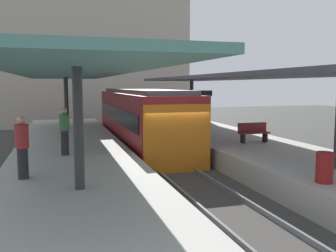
{
  "coord_description": "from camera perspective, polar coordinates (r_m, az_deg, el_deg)",
  "views": [
    {
      "loc": [
        -4.24,
        -13.74,
        3.51
      ],
      "look_at": [
        0.98,
        3.51,
        1.48
      ],
      "focal_mm": 38.78,
      "sensor_mm": 36.0,
      "label": 1
    }
  ],
  "objects": [
    {
      "name": "ground_plane",
      "position": [
        14.8,
        0.3,
        -7.28
      ],
      "size": [
        80.0,
        80.0,
        0.0
      ],
      "primitive_type": "plane",
      "color": "#383835"
    },
    {
      "name": "platform_left",
      "position": [
        14.07,
        -14.74,
        -6.13
      ],
      "size": [
        4.4,
        28.0,
        1.0
      ],
      "primitive_type": "cube",
      "color": "#ADA8A0",
      "rests_on": "ground_plane"
    },
    {
      "name": "platform_right",
      "position": [
        16.2,
        13.29,
        -4.44
      ],
      "size": [
        4.4,
        28.0,
        1.0
      ],
      "primitive_type": "cube",
      "color": "#ADA8A0",
      "rests_on": "ground_plane"
    },
    {
      "name": "track_ballast",
      "position": [
        14.78,
        0.3,
        -6.9
      ],
      "size": [
        3.2,
        28.0,
        0.2
      ],
      "primitive_type": "cube",
      "color": "#423F3D",
      "rests_on": "ground_plane"
    },
    {
      "name": "rail_near_side",
      "position": [
        14.55,
        -2.43,
        -6.43
      ],
      "size": [
        0.08,
        28.0,
        0.14
      ],
      "primitive_type": "cube",
      "color": "slate",
      "rests_on": "track_ballast"
    },
    {
      "name": "rail_far_side",
      "position": [
        14.96,
        2.95,
        -6.08
      ],
      "size": [
        0.08,
        28.0,
        0.14
      ],
      "primitive_type": "cube",
      "color": "slate",
      "rests_on": "track_ballast"
    },
    {
      "name": "commuter_train",
      "position": [
        19.6,
        -4.28,
        1.2
      ],
      "size": [
        2.78,
        12.65,
        3.1
      ],
      "color": "maroon",
      "rests_on": "track_ballast"
    },
    {
      "name": "canopy_left",
      "position": [
        15.16,
        -15.33,
        8.01
      ],
      "size": [
        4.18,
        21.0,
        3.1
      ],
      "color": "#333335",
      "rests_on": "platform_left"
    },
    {
      "name": "canopy_right",
      "position": [
        17.15,
        11.22,
        7.49
      ],
      "size": [
        4.18,
        21.0,
        2.97
      ],
      "color": "#333335",
      "rests_on": "platform_right"
    },
    {
      "name": "platform_bench",
      "position": [
        16.41,
        13.26,
        -0.9
      ],
      "size": [
        1.4,
        0.41,
        0.86
      ],
      "color": "black",
      "rests_on": "platform_right"
    },
    {
      "name": "platform_sign",
      "position": [
        20.99,
        5.8,
        3.98
      ],
      "size": [
        0.9,
        0.08,
        2.21
      ],
      "color": "#262628",
      "rests_on": "platform_right"
    },
    {
      "name": "litter_bin",
      "position": [
        10.23,
        23.39,
        -6.0
      ],
      "size": [
        0.44,
        0.44,
        0.8
      ],
      "primitive_type": "cylinder",
      "color": "maroon",
      "rests_on": "platform_right"
    },
    {
      "name": "passenger_near_bench",
      "position": [
        10.44,
        -21.94,
        -3.0
      ],
      "size": [
        0.36,
        0.36,
        1.7
      ],
      "color": "#232328",
      "rests_on": "platform_left"
    },
    {
      "name": "passenger_mid_platform",
      "position": [
        13.5,
        -15.95,
        -0.72
      ],
      "size": [
        0.36,
        0.36,
        1.7
      ],
      "color": "#232328",
      "rests_on": "platform_left"
    },
    {
      "name": "station_building_backdrop",
      "position": [
        33.88,
        -13.07,
        9.63
      ],
      "size": [
        18.0,
        6.0,
        11.0
      ],
      "primitive_type": "cube",
      "color": "#A89E8E",
      "rests_on": "ground_plane"
    }
  ]
}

